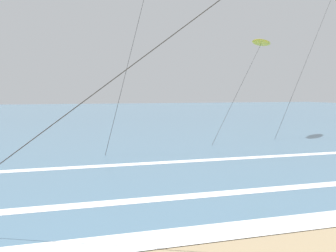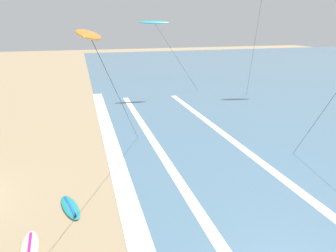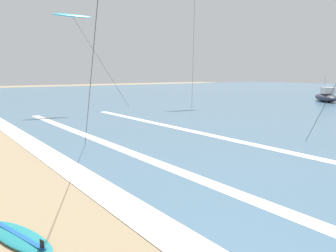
{
  "view_description": "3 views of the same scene",
  "coord_description": "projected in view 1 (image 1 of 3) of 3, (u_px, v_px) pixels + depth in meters",
  "views": [
    {
      "loc": [
        -3.12,
        0.53,
        2.92
      ],
      "look_at": [
        -0.05,
        10.33,
        2.02
      ],
      "focal_mm": 41.69,
      "sensor_mm": 36.0,
      "label": 1
    },
    {
      "loc": [
        13.36,
        6.28,
        7.6
      ],
      "look_at": [
        -0.2,
        10.2,
        2.7
      ],
      "focal_mm": 31.94,
      "sensor_mm": 36.0,
      "label": 2
    },
    {
      "loc": [
        8.21,
        4.06,
        3.19
      ],
      "look_at": [
        0.2,
        9.82,
        1.62
      ],
      "focal_mm": 36.09,
      "sensor_mm": 36.0,
      "label": 3
    }
  ],
  "objects": [
    {
      "name": "kite_yellow_low_near",
      "position": [
        262.0,
        43.0,
        26.84
      ],
      "size": [
        7.19,
        5.96,
        6.53
      ],
      "color": "yellow",
      "rests_on": "ground"
    },
    {
      "name": "ocean_surface",
      "position": [
        72.0,
        114.0,
        50.44
      ],
      "size": [
        140.0,
        90.0,
        0.01
      ],
      "primitive_type": "cube",
      "color": "slate",
      "rests_on": "ground"
    },
    {
      "name": "wave_foam_shoreline",
      "position": [
        260.0,
        227.0,
        8.4
      ],
      "size": [
        43.22,
        0.96,
        0.01
      ],
      "primitive_type": "cube",
      "color": "white",
      "rests_on": "ocean_surface"
    },
    {
      "name": "wave_foam_outer_break",
      "position": [
        150.0,
        163.0,
        15.88
      ],
      "size": [
        36.09,
        0.54,
        0.01
      ],
      "primitive_type": "cube",
      "color": "white",
      "rests_on": "ocean_surface"
    },
    {
      "name": "wave_foam_mid_break",
      "position": [
        222.0,
        193.0,
        11.17
      ],
      "size": [
        38.68,
        0.53,
        0.01
      ],
      "primitive_type": "cube",
      "color": "white",
      "rests_on": "ocean_surface"
    }
  ]
}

